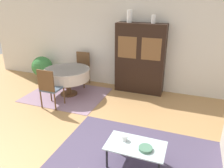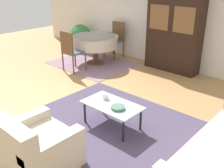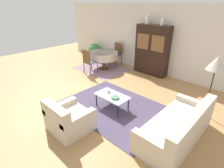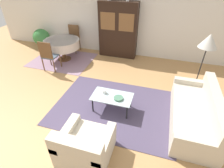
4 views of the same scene
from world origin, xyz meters
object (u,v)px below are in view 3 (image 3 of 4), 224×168
object	(u,v)px
armchair	(68,119)
cup	(108,91)
dining_table	(104,55)
dining_chair_near	(89,60)
potted_plant	(95,51)
coffee_table	(112,97)
floor_lamp	(217,65)
dining_chair_far	(117,53)
couch	(178,128)
vase_tall	(147,20)
vase_short	(162,22)
display_cabinet	(152,50)
bowl	(115,98)

from	to	relation	value
armchair	cup	bearing A→B (deg)	94.76
dining_table	dining_chair_near	distance (m)	0.84
cup	potted_plant	size ratio (longest dim) A/B	0.12
coffee_table	cup	world-z (taller)	cup
floor_lamp	coffee_table	bearing A→B (deg)	-143.34
dining_chair_far	potted_plant	world-z (taller)	dining_chair_far
dining_chair_far	floor_lamp	size ratio (longest dim) A/B	0.63
couch	coffee_table	size ratio (longest dim) A/B	2.17
vase_tall	vase_short	distance (m)	0.65
couch	potted_plant	size ratio (longest dim) A/B	2.56
armchair	vase_short	distance (m)	4.74
dining_table	potted_plant	world-z (taller)	potted_plant
dining_chair_near	couch	bearing A→B (deg)	-14.82
coffee_table	vase_tall	distance (m)	3.65
dining_table	display_cabinet	bearing A→B (deg)	27.45
couch	coffee_table	xyz separation A→B (m)	(-1.86, -0.09, 0.07)
couch	vase_short	world-z (taller)	vase_short
vase_tall	armchair	bearing A→B (deg)	-77.89
dining_chair_near	vase_tall	size ratio (longest dim) A/B	3.14
bowl	armchair	bearing A→B (deg)	-101.23
vase_tall	display_cabinet	bearing A→B (deg)	-0.15
display_cabinet	coffee_table	bearing A→B (deg)	-77.18
armchair	dining_chair_far	world-z (taller)	dining_chair_far
armchair	vase_short	bearing A→B (deg)	93.88
dining_chair_near	cup	world-z (taller)	dining_chair_near
cup	bowl	bearing A→B (deg)	-17.51
potted_plant	dining_chair_far	bearing A→B (deg)	5.59
coffee_table	dining_chair_near	bearing A→B (deg)	153.51
dining_table	potted_plant	distance (m)	1.57
dining_chair_far	cup	world-z (taller)	dining_chair_far
couch	dining_chair_near	bearing A→B (deg)	75.18
dining_chair_near	vase_tall	distance (m)	2.78
dining_chair_near	vase_tall	bearing A→B (deg)	50.57
dining_chair_near	cup	distance (m)	2.58
armchair	vase_tall	world-z (taller)	vase_tall
vase_tall	floor_lamp	bearing A→B (deg)	-27.16
floor_lamp	potted_plant	distance (m)	6.09
dining_chair_near	floor_lamp	xyz separation A→B (m)	(4.48, 0.23, 0.81)
armchair	couch	bearing A→B (deg)	36.71
dining_table	potted_plant	size ratio (longest dim) A/B	1.54
dining_chair_near	bowl	world-z (taller)	dining_chair_near
dining_chair_far	vase_short	world-z (taller)	vase_short
coffee_table	dining_chair_far	size ratio (longest dim) A/B	0.94
floor_lamp	vase_short	size ratio (longest dim) A/B	7.61
display_cabinet	dining_table	bearing A→B (deg)	-152.55
armchair	floor_lamp	bearing A→B (deg)	53.85
dining_chair_far	armchair	bearing A→B (deg)	119.28
couch	armchair	distance (m)	2.43
couch	cup	bearing A→B (deg)	90.73
coffee_table	display_cabinet	world-z (taller)	display_cabinet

